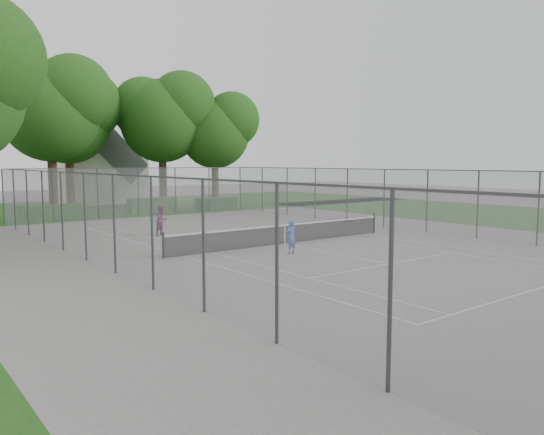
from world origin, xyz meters
TOP-DOWN VIEW (x-y plane):
  - ground at (0.00, 0.00)m, footprint 120.00×120.00m
  - grass_far at (0.00, 26.00)m, footprint 60.00×20.00m
  - grass_right at (22.00, 0.00)m, footprint 16.00×40.00m
  - court_markings at (0.00, 0.00)m, footprint 11.03×23.83m
  - tennis_net at (0.00, 0.00)m, footprint 12.87×0.10m
  - perimeter_fence at (0.00, 0.00)m, footprint 18.08×34.08m
  - tree_far_left at (-4.60, 21.53)m, footprint 8.19×7.48m
  - tree_far_midleft at (-2.32, 24.95)m, footprint 7.87×7.19m
  - tree_far_midright at (4.61, 22.07)m, footprint 8.07×7.36m
  - tree_far_right at (8.88, 20.54)m, footprint 6.99×6.38m
  - hedge_left at (-5.81, 18.47)m, footprint 4.00×1.20m
  - hedge_mid at (1.70, 18.35)m, footprint 3.76×1.07m
  - hedge_right at (7.10, 17.71)m, footprint 3.36×1.23m
  - house at (2.10, 30.43)m, footprint 7.29×5.65m
  - girl_player at (-1.48, -2.25)m, footprint 0.58×0.44m
  - woman_player at (-3.33, 6.36)m, footprint 0.95×0.86m

SIDE VIEW (x-z plane):
  - ground at x=0.00m, z-range 0.00..0.00m
  - grass_far at x=0.00m, z-range 0.00..0.00m
  - grass_right at x=22.00m, z-range 0.00..0.00m
  - court_markings at x=0.00m, z-range 0.00..0.01m
  - hedge_left at x=-5.81m, z-range 0.00..1.00m
  - hedge_right at x=7.10m, z-range 0.00..1.01m
  - tennis_net at x=0.00m, z-range -0.04..1.06m
  - hedge_mid at x=1.70m, z-range 0.00..1.18m
  - girl_player at x=-1.48m, z-range 0.00..1.45m
  - woman_player at x=-3.33m, z-range 0.00..1.59m
  - perimeter_fence at x=0.00m, z-range 0.05..3.57m
  - house at x=2.10m, z-range -0.88..8.19m
  - tree_far_right at x=8.88m, z-range 1.88..11.93m
  - tree_far_midleft at x=-2.32m, z-range 2.12..13.44m
  - tree_far_midright at x=4.61m, z-range 2.17..13.77m
  - tree_far_left at x=-4.60m, z-range 2.21..13.98m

